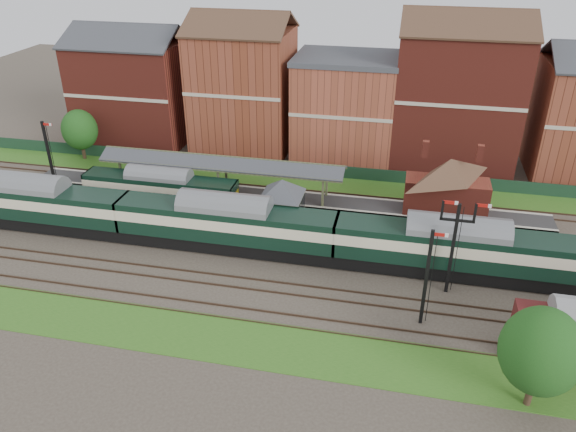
% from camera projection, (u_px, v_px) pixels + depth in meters
% --- Properties ---
extents(ground, '(160.00, 160.00, 0.00)m').
position_uv_depth(ground, '(307.00, 258.00, 50.20)').
color(ground, '#473D33').
rests_on(ground, ground).
extents(grass_back, '(90.00, 4.50, 0.06)m').
position_uv_depth(grass_back, '(333.00, 184.00, 63.96)').
color(grass_back, '#2D6619').
rests_on(grass_back, ground).
extents(grass_front, '(90.00, 5.00, 0.06)m').
position_uv_depth(grass_front, '(276.00, 347.00, 39.85)').
color(grass_front, '#2D6619').
rests_on(grass_front, ground).
extents(fence, '(90.00, 0.12, 1.50)m').
position_uv_depth(fence, '(335.00, 172.00, 65.34)').
color(fence, '#193823').
rests_on(fence, ground).
extents(platform, '(55.00, 3.40, 1.00)m').
position_uv_depth(platform, '(277.00, 200.00, 59.29)').
color(platform, '#2D2D2D').
rests_on(platform, ground).
extents(signal_box, '(5.40, 5.40, 6.00)m').
position_uv_depth(signal_box, '(282.00, 207.00, 52.05)').
color(signal_box, '#556548').
rests_on(signal_box, ground).
extents(brick_hut, '(3.20, 2.64, 2.94)m').
position_uv_depth(brick_hut, '(367.00, 235.00, 51.49)').
color(brick_hut, brown).
rests_on(brick_hut, ground).
extents(station_building, '(8.10, 8.10, 5.90)m').
position_uv_depth(station_building, '(447.00, 185.00, 54.47)').
color(station_building, maroon).
rests_on(station_building, platform).
extents(canopy, '(26.00, 3.89, 4.08)m').
position_uv_depth(canopy, '(221.00, 160.00, 58.49)').
color(canopy, '#4A5334').
rests_on(canopy, platform).
extents(semaphore_bracket, '(3.60, 0.25, 8.18)m').
position_uv_depth(semaphore_bracket, '(454.00, 243.00, 43.60)').
color(semaphore_bracket, black).
rests_on(semaphore_bracket, ground).
extents(semaphore_platform_end, '(1.23, 0.25, 8.00)m').
position_uv_depth(semaphore_platform_end, '(49.00, 155.00, 60.74)').
color(semaphore_platform_end, black).
rests_on(semaphore_platform_end, ground).
extents(semaphore_siding, '(1.23, 0.25, 8.00)m').
position_uv_depth(semaphore_siding, '(427.00, 277.00, 40.33)').
color(semaphore_siding, black).
rests_on(semaphore_siding, ground).
extents(town_backdrop, '(69.00, 10.00, 16.00)m').
position_uv_depth(town_backdrop, '(344.00, 102.00, 68.45)').
color(town_backdrop, maroon).
rests_on(town_backdrop, ground).
extents(dmu_train, '(59.83, 3.14, 4.60)m').
position_uv_depth(dmu_train, '(226.00, 224.00, 50.34)').
color(dmu_train, black).
rests_on(dmu_train, ground).
extents(platform_railcar, '(16.22, 2.56, 3.74)m').
position_uv_depth(platform_railcar, '(160.00, 189.00, 57.88)').
color(platform_railcar, black).
rests_on(platform_railcar, ground).
extents(goods_van_a, '(6.40, 2.77, 3.88)m').
position_uv_depth(goods_van_a, '(564.00, 334.00, 37.80)').
color(goods_van_a, black).
rests_on(goods_van_a, ground).
extents(tree_far, '(4.90, 4.90, 7.15)m').
position_uv_depth(tree_far, '(541.00, 351.00, 33.17)').
color(tree_far, '#382619').
rests_on(tree_far, ground).
extents(tree_back, '(4.34, 4.34, 6.34)m').
position_uv_depth(tree_back, '(80.00, 130.00, 68.96)').
color(tree_back, '#382619').
rests_on(tree_back, ground).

